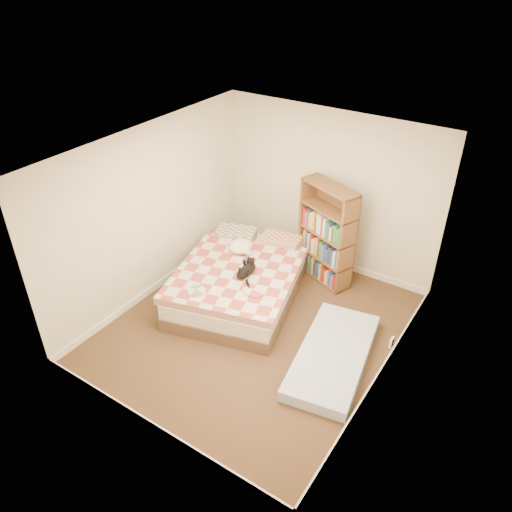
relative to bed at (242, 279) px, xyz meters
The scene contains 6 objects.
room 1.22m from the bed, 41.46° to the right, with size 3.51×4.01×2.51m.
bed is the anchor object (origin of this frame).
bookshelf 1.38m from the bed, 53.22° to the left, with size 1.05×0.65×1.56m.
floor_mattress 1.82m from the bed, 16.44° to the right, with size 0.80×1.77×0.16m, color #6E88B7.
black_cat 0.42m from the bed, 35.44° to the right, with size 0.30×0.66×0.15m.
white_dog 0.48m from the bed, 126.42° to the left, with size 0.44×0.46×0.18m.
Camera 1 is at (2.86, -4.32, 4.50)m, focal length 35.00 mm.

